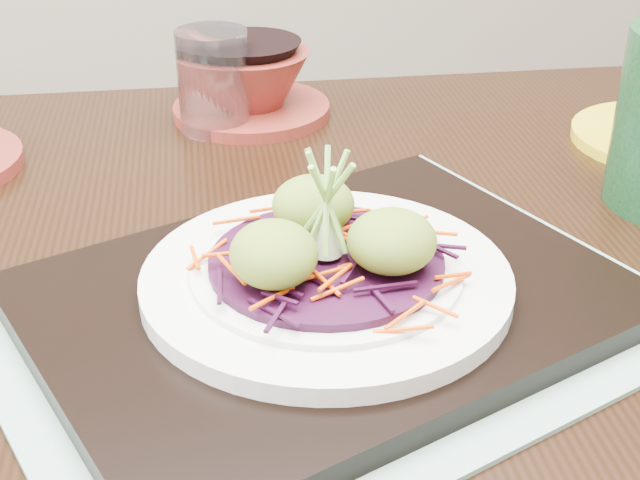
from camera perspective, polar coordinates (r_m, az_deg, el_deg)
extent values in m
cube|color=black|center=(0.70, -1.33, -3.03)|extent=(1.34, 0.94, 0.04)
cube|color=gray|center=(0.63, 0.40, -4.63)|extent=(0.55, 0.49, 0.00)
cube|color=black|center=(0.62, 0.40, -3.80)|extent=(0.47, 0.41, 0.02)
cylinder|color=silver|center=(0.61, 0.40, -2.57)|extent=(0.25, 0.25, 0.01)
cylinder|color=silver|center=(0.61, 0.41, -1.88)|extent=(0.19, 0.19, 0.01)
cylinder|color=#2F0925|center=(0.60, 0.41, -1.40)|extent=(0.16, 0.16, 0.01)
ellipsoid|color=olive|center=(0.57, -2.96, -0.93)|extent=(0.06, 0.06, 0.04)
ellipsoid|color=olive|center=(0.58, 4.63, -0.11)|extent=(0.06, 0.06, 0.04)
ellipsoid|color=olive|center=(0.63, -0.41, 2.23)|extent=(0.06, 0.06, 0.04)
cylinder|color=white|center=(0.92, -6.83, 10.06)|extent=(0.08, 0.08, 0.10)
cylinder|color=maroon|center=(0.97, -4.40, 8.32)|extent=(0.21, 0.21, 0.01)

